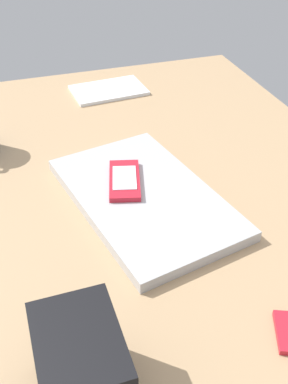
{
  "coord_description": "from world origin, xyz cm",
  "views": [
    {
      "loc": [
        59.72,
        -22.95,
        52.29
      ],
      "look_at": [
        -0.2,
        -3.56,
        5.0
      ],
      "focal_mm": 43.13,
      "sensor_mm": 36.0,
      "label": 1
    }
  ],
  "objects_px": {
    "laptop_closed": "(144,197)",
    "notepad": "(109,90)",
    "cell_phone_on_laptop": "(125,180)",
    "desk_organizer": "(82,369)"
  },
  "relations": [
    {
      "from": "laptop_closed",
      "to": "desk_organizer",
      "type": "relative_size",
      "value": 2.96
    },
    {
      "from": "cell_phone_on_laptop",
      "to": "desk_organizer",
      "type": "bearing_deg",
      "value": -22.55
    },
    {
      "from": "notepad",
      "to": "desk_organizer",
      "type": "relative_size",
      "value": 1.49
    },
    {
      "from": "desk_organizer",
      "to": "notepad",
      "type": "bearing_deg",
      "value": 163.08
    },
    {
      "from": "cell_phone_on_laptop",
      "to": "notepad",
      "type": "height_order",
      "value": "cell_phone_on_laptop"
    },
    {
      "from": "notepad",
      "to": "desk_organizer",
      "type": "distance_m",
      "value": 0.8
    },
    {
      "from": "laptop_closed",
      "to": "notepad",
      "type": "xyz_separation_m",
      "value": [
        -0.45,
        0.05,
        -0.01
      ]
    },
    {
      "from": "cell_phone_on_laptop",
      "to": "desk_organizer",
      "type": "distance_m",
      "value": 0.39
    },
    {
      "from": "laptop_closed",
      "to": "notepad",
      "type": "distance_m",
      "value": 0.46
    },
    {
      "from": "cell_phone_on_laptop",
      "to": "notepad",
      "type": "distance_m",
      "value": 0.42
    }
  ]
}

